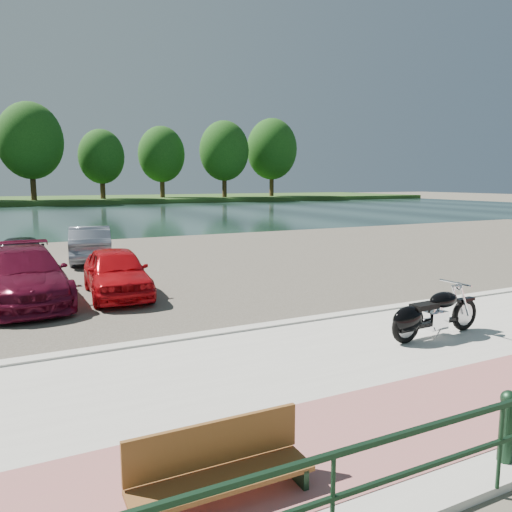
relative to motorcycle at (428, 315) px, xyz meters
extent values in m
plane|color=#595447|center=(-0.97, 0.13, -0.56)|extent=(200.00, 200.00, 0.00)
cube|color=beige|center=(-0.97, -0.87, -0.51)|extent=(60.00, 6.00, 0.10)
cube|color=#A65D60|center=(-0.97, -2.37, -0.46)|extent=(60.00, 2.00, 0.01)
cube|color=beige|center=(-0.97, 2.13, -0.49)|extent=(60.00, 0.30, 0.14)
cube|color=#444036|center=(-0.97, 11.13, -0.54)|extent=(60.00, 18.00, 0.04)
cube|color=#172A26|center=(-0.97, 40.13, -0.56)|extent=(120.00, 40.00, 0.00)
cube|color=#264518|center=(-0.97, 72.13, -0.26)|extent=(120.00, 24.00, 0.60)
cylinder|color=#15311E|center=(-4.97, -3.87, -0.01)|extent=(0.04, 0.04, 0.90)
cylinder|color=#15311E|center=(-2.97, -3.87, -0.01)|extent=(0.04, 0.04, 0.90)
cylinder|color=#15311E|center=(-2.47, -3.57, -0.11)|extent=(0.16, 0.16, 0.70)
sphere|color=#15311E|center=(-2.47, -3.57, 0.26)|extent=(0.18, 0.18, 0.18)
cylinder|color=#3C2B16|center=(-3.97, 64.73, 2.96)|extent=(0.70, 0.70, 5.85)
ellipsoid|color=#153D10|center=(-3.97, 64.73, 7.64)|extent=(8.19, 8.19, 9.83)
cylinder|color=#3C2B16|center=(5.03, 66.13, 2.29)|extent=(0.70, 0.70, 4.50)
ellipsoid|color=#153D10|center=(5.03, 66.13, 5.89)|extent=(6.30, 6.30, 7.56)
cylinder|color=#3C2B16|center=(14.03, 67.53, 2.51)|extent=(0.70, 0.70, 4.95)
ellipsoid|color=#153D10|center=(14.03, 67.53, 6.47)|extent=(6.93, 6.93, 8.32)
cylinder|color=#3C2B16|center=(23.03, 64.73, 2.74)|extent=(0.70, 0.70, 5.40)
ellipsoid|color=#153D10|center=(23.03, 64.73, 7.06)|extent=(7.56, 7.56, 9.07)
cylinder|color=#3C2B16|center=(32.03, 66.13, 2.96)|extent=(0.70, 0.70, 5.85)
ellipsoid|color=#153D10|center=(32.03, 66.13, 7.64)|extent=(8.19, 8.19, 9.83)
torus|color=black|center=(1.04, 0.05, -0.12)|extent=(0.69, 0.16, 0.68)
torus|color=black|center=(-0.60, -0.04, -0.12)|extent=(0.69, 0.16, 0.68)
cylinder|color=#B2B2B7|center=(1.04, 0.05, -0.12)|extent=(0.46, 0.09, 0.46)
cylinder|color=#B2B2B7|center=(-0.60, -0.04, -0.12)|extent=(0.46, 0.09, 0.46)
cylinder|color=silver|center=(0.91, -0.05, 0.18)|extent=(0.33, 0.07, 0.63)
cylinder|color=silver|center=(0.90, 0.14, 0.18)|extent=(0.33, 0.07, 0.63)
cylinder|color=silver|center=(0.71, 0.03, 0.57)|extent=(0.08, 0.75, 0.04)
sphere|color=silver|center=(0.81, 0.04, 0.49)|extent=(0.17, 0.17, 0.16)
sphere|color=silver|center=(0.88, 0.04, 0.49)|extent=(0.12, 0.12, 0.11)
cube|color=black|center=(1.04, 0.05, 0.19)|extent=(0.46, 0.17, 0.06)
cube|color=black|center=(0.22, 0.01, -0.18)|extent=(1.20, 0.17, 0.08)
cube|color=silver|center=(0.17, 0.00, -0.11)|extent=(0.47, 0.34, 0.34)
cylinder|color=silver|center=(0.27, 0.01, 0.09)|extent=(0.25, 0.19, 0.27)
cylinder|color=silver|center=(0.07, 0.00, 0.09)|extent=(0.25, 0.19, 0.27)
ellipsoid|color=black|center=(0.40, 0.02, 0.26)|extent=(0.70, 0.40, 0.32)
cube|color=black|center=(-0.13, -0.01, 0.20)|extent=(0.56, 0.31, 0.10)
ellipsoid|color=black|center=(-0.56, -0.04, 0.00)|extent=(0.75, 0.38, 0.50)
cube|color=black|center=(-0.60, -0.04, -0.07)|extent=(0.41, 0.20, 0.30)
cylinder|color=silver|center=(-0.14, 0.15, -0.24)|extent=(1.10, 0.15, 0.09)
cylinder|color=silver|center=(-0.14, 0.15, -0.16)|extent=(1.10, 0.15, 0.09)
cylinder|color=#B2B2B7|center=(0.08, -0.18, -0.33)|extent=(0.03, 0.14, 0.22)
cube|color=brown|center=(-5.51, -2.84, -0.24)|extent=(1.80, 0.46, 0.05)
cube|color=brown|center=(-5.50, -2.64, 0.04)|extent=(1.80, 0.06, 0.45)
cube|color=#15311E|center=(-4.71, -2.85, -0.35)|extent=(0.06, 0.45, 0.22)
imported|color=#5B0D24|center=(-6.89, 6.93, 0.18)|extent=(2.19, 4.92, 1.40)
imported|color=red|center=(-4.64, 6.68, 0.13)|extent=(1.73, 3.90, 1.30)
imported|color=black|center=(-6.83, 12.29, 0.09)|extent=(1.95, 3.79, 1.23)
imported|color=gray|center=(-4.39, 13.08, 0.17)|extent=(2.02, 4.35, 1.38)
camera|label=1|loc=(-7.17, -6.90, 2.58)|focal=35.00mm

